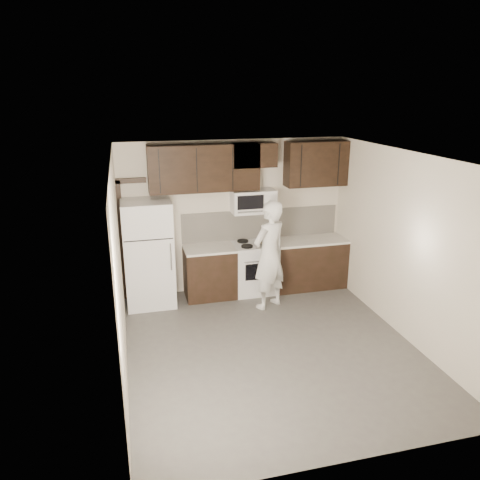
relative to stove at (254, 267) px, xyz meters
name	(u,v)px	position (x,y,z in m)	size (l,w,h in m)	color
floor	(271,347)	(-0.30, -1.94, -0.46)	(4.50, 4.50, 0.00)	#4F4C4A
back_wall	(234,216)	(-0.30, 0.31, 0.89)	(4.00, 4.00, 0.00)	beige
ceiling	(275,157)	(-0.30, -1.94, 2.24)	(4.50, 4.50, 0.00)	white
counter_run	(270,266)	(0.30, 0.00, 0.00)	(2.95, 0.64, 0.91)	black
stove	(254,267)	(0.00, 0.00, 0.00)	(0.76, 0.66, 0.94)	white
backsplash	(261,224)	(0.20, 0.30, 0.72)	(2.90, 0.02, 0.54)	beige
upper_cabinets	(248,165)	(-0.09, 0.14, 1.82)	(3.48, 0.35, 0.78)	black
microwave	(253,201)	(0.00, 0.12, 1.19)	(0.76, 0.42, 0.40)	white
refrigerator	(149,254)	(-1.85, -0.05, 0.44)	(0.80, 0.76, 1.80)	white
door_trim	(124,230)	(-2.22, 0.27, 0.79)	(0.50, 0.08, 2.12)	black
saucepan	(267,241)	(0.18, -0.15, 0.53)	(0.33, 0.19, 0.18)	silver
baking_tray	(268,244)	(0.22, -0.11, 0.46)	(0.41, 0.31, 0.02)	black
pizza	(268,243)	(0.22, -0.11, 0.48)	(0.28, 0.28, 0.02)	#D1BD8C
person	(269,255)	(0.06, -0.65, 0.46)	(0.67, 0.44, 1.83)	silver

